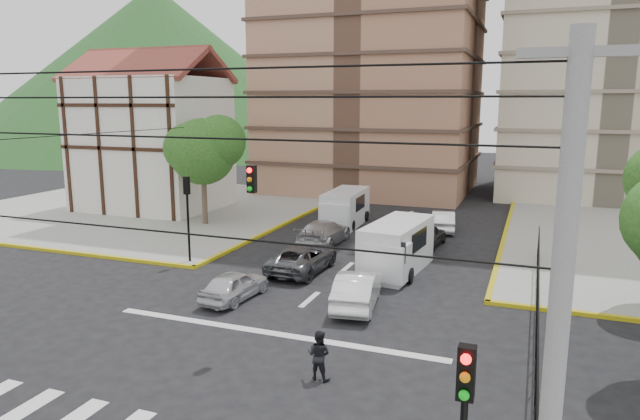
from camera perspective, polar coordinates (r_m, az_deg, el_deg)
The scene contains 19 objects.
ground at distance 20.27m, azimuth -6.46°, elevation -13.37°, with size 160.00×160.00×0.00m, color black.
sidewalk_nw at distance 47.00m, azimuth -17.07°, elevation 0.31°, with size 26.00×26.00×0.15m, color gray.
stop_line at distance 21.25m, azimuth -4.95°, elevation -12.15°, with size 13.00×0.40×0.01m, color silver.
tudor_building at distance 45.76m, azimuth -16.43°, elevation 6.61°, with size 10.80×8.05×12.23m.
distant_hill at distance 107.41m, azimuth -15.96°, elevation 13.50°, with size 70.00×70.00×28.00m, color #24511B.
park_fence at distance 22.46m, azimuth 20.74°, elevation -11.55°, with size 0.10×22.50×1.66m, color black, non-canonical shape.
tree_tudor at distance 38.45m, azimuth -11.53°, elevation 6.05°, with size 5.39×4.40×7.43m.
traffic_light_nw at distance 29.67m, azimuth -13.12°, elevation 0.51°, with size 0.28×0.22×4.40m.
traffic_light_hanging at distance 16.89m, azimuth -10.04°, elevation 2.54°, with size 18.00×9.12×0.92m.
utility_pole_se at distance 8.18m, azimuth 22.31°, elevation -15.57°, with size 1.40×0.28×9.00m.
van_right_lane at distance 28.08m, azimuth 7.57°, elevation -3.86°, with size 2.72×5.70×2.47m.
van_left_lane at distance 38.32m, azimuth 2.44°, elevation 0.10°, with size 2.23×5.30×2.36m.
car_silver_front_left at distance 24.58m, azimuth -8.54°, elevation -7.44°, with size 1.48×3.68×1.25m, color silver.
car_white_front_right at distance 23.57m, azimuth 3.76°, elevation -7.88°, with size 1.55×4.45×1.47m, color white.
car_grey_mid_left at distance 28.19m, azimuth -1.75°, elevation -4.82°, with size 2.25×4.87×1.35m, color #4F5155.
car_silver_rear_left at distance 33.39m, azimuth 0.36°, elevation -2.24°, with size 2.02×4.98×1.45m, color #B4B4B9.
car_darkgrey_mid_right at distance 33.37m, azimuth 10.55°, elevation -2.50°, with size 1.64×4.07×1.39m, color #252527.
car_white_rear_right at distance 37.72m, azimuth 12.23°, elevation -1.06°, with size 1.41×4.04×1.33m, color white.
pedestrian_crosswalk at distance 17.70m, azimuth -0.12°, elevation -14.30°, with size 0.75×0.58×1.54m, color black.
Camera 1 is at (8.60, -16.37, 8.30)m, focal length 32.00 mm.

